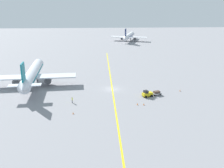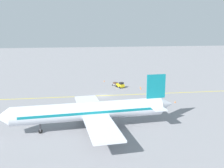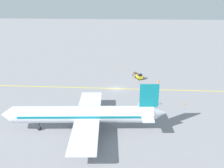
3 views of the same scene
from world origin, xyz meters
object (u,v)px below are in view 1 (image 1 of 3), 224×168
(ground_crew_worker, at_px, (72,100))
(traffic_cone_mid_apron, at_px, (144,104))
(baggage_tug_white, at_px, (147,94))
(traffic_cone_near_nose, at_px, (180,90))
(traffic_cone_by_wingtip, at_px, (137,104))
(airplane_distant_taxiing, at_px, (129,36))
(traffic_cone_far_edge, at_px, (73,113))
(airplane_at_gate, at_px, (32,74))
(baggage_cart_trailing, at_px, (157,93))

(ground_crew_worker, height_order, traffic_cone_mid_apron, ground_crew_worker)
(baggage_tug_white, xyz_separation_m, traffic_cone_near_nose, (11.01, 4.13, -0.63))
(traffic_cone_mid_apron, distance_m, traffic_cone_by_wingtip, 1.71)
(airplane_distant_taxiing, xyz_separation_m, traffic_cone_by_wingtip, (-11.94, -118.41, -3.06))
(airplane_distant_taxiing, relative_size, traffic_cone_far_edge, 56.93)
(airplane_at_gate, bearing_deg, ground_crew_worker, -49.43)
(traffic_cone_mid_apron, bearing_deg, traffic_cone_by_wingtip, 170.28)
(airplane_at_gate, bearing_deg, baggage_cart_trailing, -16.93)
(ground_crew_worker, relative_size, traffic_cone_by_wingtip, 3.05)
(baggage_tug_white, relative_size, traffic_cone_near_nose, 6.07)
(baggage_cart_trailing, distance_m, traffic_cone_far_edge, 26.52)
(traffic_cone_near_nose, bearing_deg, airplane_at_gate, 169.28)
(airplane_distant_taxiing, bearing_deg, ground_crew_worker, -104.26)
(airplane_at_gate, height_order, baggage_cart_trailing, airplane_at_gate)
(traffic_cone_near_nose, xyz_separation_m, traffic_cone_far_edge, (-31.44, -15.19, 0.00))
(traffic_cone_mid_apron, bearing_deg, airplane_distant_taxiing, 85.06)
(airplane_distant_taxiing, height_order, traffic_cone_near_nose, airplane_distant_taxiing)
(airplane_at_gate, relative_size, traffic_cone_by_wingtip, 64.62)
(baggage_cart_trailing, relative_size, ground_crew_worker, 1.74)
(airplane_distant_taxiing, relative_size, traffic_cone_by_wingtip, 56.93)
(ground_crew_worker, xyz_separation_m, traffic_cone_by_wingtip, (17.52, -2.45, -0.63))
(traffic_cone_near_nose, bearing_deg, baggage_tug_white, -159.45)
(traffic_cone_near_nose, bearing_deg, traffic_cone_far_edge, -154.21)
(airplane_at_gate, height_order, baggage_tug_white, airplane_at_gate)
(airplane_distant_taxiing, height_order, baggage_cart_trailing, airplane_distant_taxiing)
(airplane_at_gate, bearing_deg, traffic_cone_mid_apron, -30.04)
(traffic_cone_mid_apron, xyz_separation_m, traffic_cone_far_edge, (-18.36, -4.69, 0.00))
(baggage_tug_white, height_order, baggage_cart_trailing, baggage_tug_white)
(ground_crew_worker, relative_size, traffic_cone_near_nose, 3.05)
(airplane_at_gate, bearing_deg, airplane_distant_taxiing, 66.29)
(traffic_cone_by_wingtip, distance_m, traffic_cone_far_edge, 17.40)
(baggage_cart_trailing, bearing_deg, ground_crew_worker, -168.76)
(traffic_cone_by_wingtip, bearing_deg, traffic_cone_near_nose, 34.69)
(baggage_cart_trailing, xyz_separation_m, traffic_cone_mid_apron, (-5.14, -7.58, -0.49))
(traffic_cone_near_nose, height_order, traffic_cone_mid_apron, same)
(traffic_cone_by_wingtip, bearing_deg, traffic_cone_mid_apron, -9.72)
(traffic_cone_far_edge, bearing_deg, ground_crew_worker, 96.49)
(airplane_at_gate, distance_m, traffic_cone_far_edge, 28.52)
(airplane_distant_taxiing, distance_m, traffic_cone_by_wingtip, 119.05)
(airplane_at_gate, xyz_separation_m, ground_crew_worker, (14.18, -16.57, -2.80))
(baggage_tug_white, bearing_deg, traffic_cone_by_wingtip, -121.65)
(baggage_tug_white, distance_m, baggage_cart_trailing, 3.30)
(airplane_at_gate, xyz_separation_m, traffic_cone_far_edge, (15.03, -23.99, -3.43))
(traffic_cone_near_nose, bearing_deg, ground_crew_worker, -166.48)
(airplane_at_gate, relative_size, baggage_tug_white, 10.64)
(airplane_at_gate, bearing_deg, traffic_cone_near_nose, -10.72)
(ground_crew_worker, bearing_deg, traffic_cone_far_edge, -83.51)
(traffic_cone_near_nose, xyz_separation_m, traffic_cone_mid_apron, (-13.08, -10.50, 0.00))
(airplane_at_gate, height_order, ground_crew_worker, airplane_at_gate)
(baggage_cart_trailing, height_order, traffic_cone_near_nose, baggage_cart_trailing)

